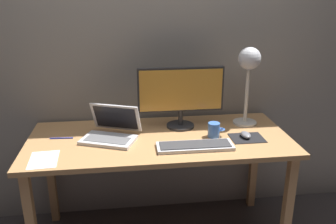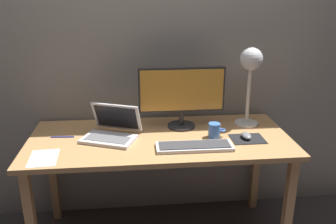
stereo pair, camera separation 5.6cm
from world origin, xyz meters
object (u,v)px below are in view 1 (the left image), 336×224
(mouse, at_px, (246,135))
(coffee_mug, at_px, (214,130))
(keyboard_main, at_px, (195,146))
(pen, at_px, (61,138))
(monitor, at_px, (181,93))
(desk_lamp, at_px, (249,67))
(laptop, at_px, (112,129))

(mouse, distance_m, coffee_mug, 0.19)
(keyboard_main, bearing_deg, pen, 163.53)
(monitor, relative_size, coffee_mug, 5.14)
(pen, bearing_deg, monitor, 7.82)
(monitor, bearing_deg, pen, -172.18)
(keyboard_main, bearing_deg, mouse, 17.05)
(keyboard_main, relative_size, pen, 3.15)
(keyboard_main, xyz_separation_m, desk_lamp, (0.41, 0.34, 0.37))
(mouse, height_order, pen, mouse)
(laptop, distance_m, mouse, 0.82)
(monitor, bearing_deg, mouse, -32.16)
(mouse, bearing_deg, coffee_mug, 167.46)
(desk_lamp, distance_m, coffee_mug, 0.47)
(coffee_mug, bearing_deg, desk_lamp, 36.30)
(monitor, bearing_deg, keyboard_main, -84.64)
(coffee_mug, bearing_deg, keyboard_main, -135.56)
(monitor, distance_m, keyboard_main, 0.40)
(laptop, distance_m, desk_lamp, 0.95)
(coffee_mug, height_order, pen, coffee_mug)
(keyboard_main, relative_size, coffee_mug, 4.10)
(keyboard_main, relative_size, desk_lamp, 0.85)
(laptop, bearing_deg, coffee_mug, -5.99)
(pen, bearing_deg, desk_lamp, 5.11)
(desk_lamp, relative_size, pen, 3.69)
(keyboard_main, bearing_deg, coffee_mug, 44.44)
(desk_lamp, bearing_deg, laptop, -171.80)
(monitor, height_order, pen, monitor)
(coffee_mug, bearing_deg, monitor, 133.45)
(mouse, bearing_deg, laptop, 172.47)
(laptop, distance_m, pen, 0.31)
(mouse, bearing_deg, desk_lamp, 72.52)
(keyboard_main, xyz_separation_m, laptop, (-0.47, 0.21, 0.04))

